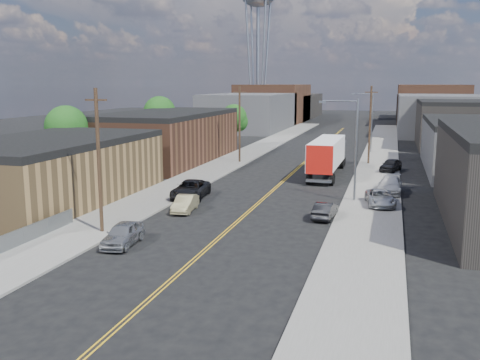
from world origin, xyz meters
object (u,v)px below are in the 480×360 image
Objects in this scene: car_right_oncoming at (325,210)px; car_right_lot_c at (391,165)px; car_ahead_truck at (326,164)px; semi_truck at (328,154)px; car_left_a at (123,234)px; car_left_b at (185,203)px; car_right_lot_a at (380,198)px; car_right_lot_b at (390,185)px; car_left_c at (191,190)px.

car_right_lot_c is (4.75, 23.97, 0.24)m from car_right_oncoming.
car_ahead_truck is at bearing -161.02° from car_right_lot_c.
car_left_a is (-9.48, -31.27, -1.63)m from semi_truck.
car_left_b is 16.36m from car_right_lot_a.
car_right_lot_a is (15.68, 15.66, 0.07)m from car_left_a.
car_right_lot_b is 14.77m from car_ahead_truck.
car_left_a is 0.86× the size of car_ahead_truck.
car_left_c is at bearing -156.08° from car_right_lot_b.
semi_truck is 32.71m from car_left_a.
car_right_lot_a is at bearing -2.39° from car_left_c.
car_right_lot_b is 1.19× the size of car_right_lot_c.
car_left_b is at bearing -111.86° from semi_truck.
car_ahead_truck is at bearing -78.58° from car_right_oncoming.
car_right_lot_b reaches higher than car_ahead_truck.
car_right_lot_b reaches higher than car_left_b.
car_right_lot_b reaches higher than car_right_oncoming.
car_left_c is 18.70m from car_right_lot_b.
car_left_a is 1.11× the size of car_right_oncoming.
car_right_lot_b is (17.40, 6.86, 0.08)m from car_left_c.
car_right_lot_c is (17.40, 19.90, 0.07)m from car_left_c.
car_right_lot_c is at bearing 6.13° from car_ahead_truck.
car_right_lot_a is 0.93× the size of car_right_lot_b.
car_left_a is 1.01× the size of car_right_lot_c.
car_ahead_truck is (8.45, 24.42, 0.04)m from car_left_b.
car_right_lot_a reaches higher than car_right_oncoming.
car_left_b is at bearing -106.48° from car_right_lot_c.
car_right_lot_a is 0.94× the size of car_ahead_truck.
car_left_c is (-0.96, 14.57, 0.07)m from car_left_a.
semi_truck is 3.70× the size of car_right_lot_c.
car_left_b is 19.84m from car_right_lot_b.
car_right_oncoming is at bearing -79.71° from car_ahead_truck.
car_right_oncoming is 6.53m from car_right_lot_a.
car_right_lot_c reaches higher than car_left_b.
car_left_a reaches higher than car_left_b.
car_left_b is at bearing -141.38° from car_right_lot_b.
car_left_c is 13.29m from car_right_oncoming.
car_right_oncoming is 23.79m from car_ahead_truck.
car_left_a is at bearing -105.97° from semi_truck.
car_left_b is (0.44, 9.71, -0.08)m from car_left_a.
car_right_lot_a reaches higher than car_ahead_truck.
car_left_b is at bearing -105.55° from car_ahead_truck.
car_right_oncoming is (11.25, 0.79, -0.02)m from car_left_b.
car_right_lot_c is (0.76, 18.81, 0.07)m from car_right_lot_a.
semi_truck is 3.95× the size of car_left_b.
car_ahead_truck is at bearing 69.46° from car_left_a.
car_ahead_truck is at bearing 123.12° from car_right_lot_b.
car_left_a reaches higher than car_ahead_truck.
car_ahead_truck reaches higher than car_left_b.
car_left_c is at bearing 87.84° from car_left_a.
car_right_lot_c is at bearing 25.60° from semi_truck.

